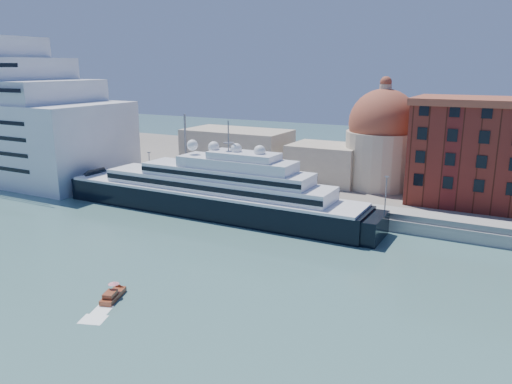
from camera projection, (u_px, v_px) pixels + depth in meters
The scene contains 9 objects.
ground at pixel (170, 251), 88.11m from camera, with size 400.00×400.00×0.00m, color #3D6A67.
quay at pixel (259, 200), 116.87m from camera, with size 180.00×10.00×2.50m, color gray.
land at pixel (322, 170), 151.98m from camera, with size 260.00×72.00×2.00m, color slate.
quay_fence at pixel (250, 197), 112.57m from camera, with size 180.00×0.10×1.20m, color slate.
superyacht at pixel (199, 194), 111.01m from camera, with size 81.39×11.28×24.33m.
service_barge at pixel (47, 186), 132.26m from camera, with size 13.04×7.12×2.79m.
water_taxi at pixel (113, 295), 69.92m from camera, with size 3.39×5.54×2.50m.
church at pixel (323, 147), 131.85m from camera, with size 66.00×18.00×25.50m.
lamp_posts at pixel (209, 161), 119.07m from camera, with size 120.80×2.40×18.00m.
Camera 1 is at (52.49, -65.87, 31.78)m, focal length 35.00 mm.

